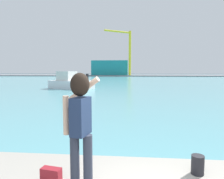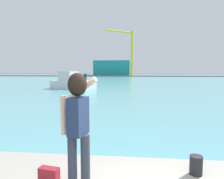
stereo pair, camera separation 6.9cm
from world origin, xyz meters
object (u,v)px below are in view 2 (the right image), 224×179
at_px(person_photographer, 78,118).
at_px(handbag, 49,175).
at_px(harbor_bollard, 196,165).
at_px(port_crane, 129,48).
at_px(warehouse_left, 112,68).
at_px(boat_moored, 72,83).

height_order(person_photographer, handbag, person_photographer).
bearing_deg(harbor_bollard, port_crane, 91.82).
bearing_deg(warehouse_left, harbor_bollard, -83.37).
bearing_deg(boat_moored, port_crane, 106.35).
height_order(handbag, warehouse_left, warehouse_left).
height_order(harbor_bollard, warehouse_left, warehouse_left).
distance_m(person_photographer, boat_moored, 24.80).
relative_size(handbag, harbor_bollard, 0.98).
bearing_deg(boat_moored, harbor_bollard, -45.56).
xyz_separation_m(boat_moored, warehouse_left, (-0.99, 64.49, 2.81)).
xyz_separation_m(handbag, port_crane, (-0.20, 82.41, 10.88)).
relative_size(warehouse_left, port_crane, 0.86).
bearing_deg(boat_moored, person_photographer, -50.12).
bearing_deg(person_photographer, boat_moored, 30.92).
bearing_deg(person_photographer, harbor_bollard, -59.48).
bearing_deg(harbor_bollard, warehouse_left, 96.63).
relative_size(person_photographer, port_crane, 0.09).
distance_m(harbor_bollard, warehouse_left, 88.24).
bearing_deg(handbag, boat_moored, 106.06).
height_order(harbor_bollard, boat_moored, boat_moored).
distance_m(person_photographer, port_crane, 83.08).
relative_size(person_photographer, warehouse_left, 0.11).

